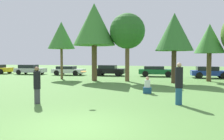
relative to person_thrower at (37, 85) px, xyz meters
name	(u,v)px	position (x,y,z in m)	size (l,w,h in m)	color
ground_plane	(78,129)	(3.39, -3.01, -0.89)	(120.00, 120.00, 0.00)	#54843D
person_thrower	(37,85)	(0.00, 0.00, 0.00)	(0.32, 0.32, 1.75)	#3F3F47
person_catcher	(179,84)	(6.43, 1.48, 0.09)	(0.35, 0.35, 1.93)	navy
frisbee	(83,72)	(2.06, 0.71, 0.62)	(0.27, 0.27, 0.05)	orange
bystander_sitting	(147,87)	(4.66, 4.54, -0.48)	(0.48, 0.40, 1.02)	navy
tree_0	(61,36)	(-5.02, 11.95, 3.63)	(2.77, 2.77, 5.93)	brown
tree_1	(94,25)	(-1.11, 11.10, 4.45)	(3.98, 3.98, 7.37)	brown
tree_2	(127,32)	(2.03, 11.43, 3.75)	(3.29, 3.29, 6.33)	brown
tree_3	(174,32)	(6.24, 10.86, 3.49)	(3.23, 3.23, 6.03)	#473323
tree_4	(210,39)	(9.40, 13.28, 3.03)	(2.70, 2.70, 5.33)	brown
parked_car_silver	(30,69)	(-12.58, 17.26, -0.20)	(4.16, 1.97, 1.30)	#B2B2B7
parked_car_white	(68,70)	(-6.92, 17.30, -0.27)	(4.18, 2.11, 1.14)	silver
parked_car_black	(109,70)	(-1.49, 17.69, -0.18)	(3.89, 2.14, 1.32)	black
parked_car_green	(156,71)	(4.26, 17.88, -0.22)	(4.25, 2.00, 1.23)	#196633
parked_car_blue	(209,72)	(9.99, 17.17, -0.21)	(4.00, 1.99, 1.27)	#1E389E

